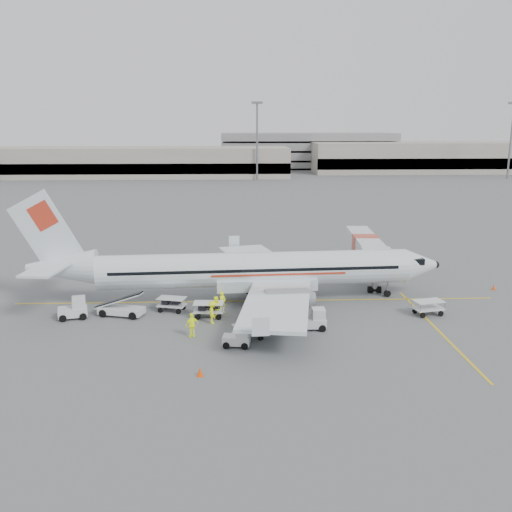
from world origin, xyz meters
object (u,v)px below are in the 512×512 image
(aircraft, at_px, (255,247))
(tug_aft, at_px, (73,308))
(jet_bridge, at_px, (365,256))
(tug_mid, at_px, (236,336))
(belt_loader, at_px, (121,300))
(tug_fore, at_px, (312,319))

(aircraft, height_order, tug_aft, aircraft)
(jet_bridge, distance_m, tug_mid, 23.72)
(aircraft, relative_size, belt_loader, 7.39)
(jet_bridge, distance_m, belt_loader, 26.40)
(belt_loader, height_order, tug_mid, belt_loader)
(belt_loader, bearing_deg, aircraft, 33.68)
(aircraft, bearing_deg, belt_loader, -165.44)
(aircraft, distance_m, tug_aft, 16.56)
(jet_bridge, bearing_deg, tug_aft, -152.02)
(tug_fore, distance_m, tug_aft, 19.97)
(jet_bridge, height_order, tug_aft, jet_bridge)
(aircraft, height_order, jet_bridge, aircraft)
(tug_mid, bearing_deg, jet_bridge, 62.60)
(belt_loader, bearing_deg, jet_bridge, 42.71)
(aircraft, distance_m, jet_bridge, 14.87)
(aircraft, distance_m, tug_fore, 9.73)
(belt_loader, bearing_deg, tug_aft, -156.29)
(aircraft, xyz_separation_m, tug_aft, (-15.43, -4.28, -4.22))
(aircraft, height_order, belt_loader, aircraft)
(aircraft, xyz_separation_m, tug_fore, (4.25, -7.64, -4.28))
(jet_bridge, xyz_separation_m, tug_aft, (-27.46, -12.52, -1.31))
(tug_mid, distance_m, tug_aft, 15.21)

